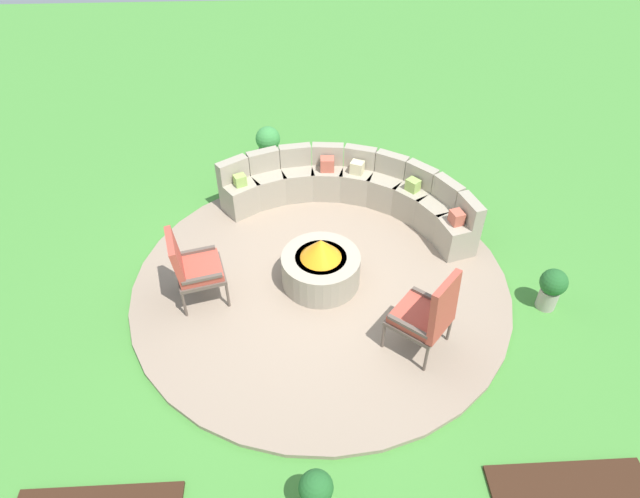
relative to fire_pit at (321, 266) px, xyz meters
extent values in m
plane|color=#478C38|center=(0.00, 0.00, -0.34)|extent=(24.00, 24.00, 0.00)
cylinder|color=gray|center=(0.00, 0.00, -0.31)|extent=(4.93, 4.93, 0.06)
cylinder|color=#9E937F|center=(0.00, 0.00, -0.06)|extent=(1.02, 1.02, 0.43)
cylinder|color=black|center=(0.00, 0.00, 0.13)|extent=(0.66, 0.66, 0.06)
cone|color=orange|center=(0.00, 0.00, 0.30)|extent=(0.53, 0.53, 0.28)
cube|color=#9E937F|center=(1.90, 0.54, -0.03)|extent=(0.56, 0.58, 0.49)
cube|color=#9E937F|center=(2.04, 0.58, 0.37)|extent=(0.29, 0.50, 0.32)
cube|color=#9E937F|center=(1.72, 0.98, -0.03)|extent=(0.63, 0.64, 0.49)
cube|color=#9E937F|center=(1.85, 1.05, 0.37)|extent=(0.38, 0.50, 0.32)
cube|color=#9E937F|center=(1.44, 1.35, -0.03)|extent=(0.66, 0.66, 0.49)
cube|color=#9E937F|center=(1.55, 1.45, 0.37)|extent=(0.44, 0.46, 0.32)
cube|color=#9E937F|center=(1.08, 1.65, -0.03)|extent=(0.65, 0.64, 0.49)
cube|color=#9E937F|center=(1.16, 1.78, 0.37)|extent=(0.49, 0.40, 0.32)
cube|color=#9E937F|center=(0.66, 1.86, -0.03)|extent=(0.60, 0.58, 0.49)
cube|color=#9E937F|center=(0.71, 2.00, 0.37)|extent=(0.50, 0.31, 0.32)
cube|color=#9E937F|center=(0.21, 1.97, -0.03)|extent=(0.52, 0.50, 0.49)
cube|color=#9E937F|center=(0.22, 2.11, 0.37)|extent=(0.49, 0.21, 0.32)
cube|color=#9E937F|center=(-0.26, 1.96, -0.03)|extent=(0.53, 0.51, 0.49)
cube|color=#9E937F|center=(-0.28, 2.10, 0.37)|extent=(0.50, 0.22, 0.32)
cube|color=#9E937F|center=(-0.71, 1.84, -0.03)|extent=(0.61, 0.59, 0.49)
cube|color=#9E937F|center=(-0.77, 1.98, 0.37)|extent=(0.50, 0.32, 0.32)
cube|color=#9E937F|center=(-1.13, 1.62, -0.03)|extent=(0.65, 0.64, 0.49)
cube|color=#9E937F|center=(-1.21, 1.74, 0.37)|extent=(0.48, 0.40, 0.32)
cube|color=#BC5B47|center=(0.20, 1.92, 0.31)|extent=(0.22, 0.19, 0.21)
cube|color=#93B756|center=(-1.10, 1.58, 0.29)|extent=(0.21, 0.20, 0.17)
cube|color=#93B756|center=(1.41, 1.32, 0.30)|extent=(0.23, 0.23, 0.18)
cube|color=#BC5B47|center=(1.85, 0.53, 0.30)|extent=(0.20, 0.22, 0.18)
cube|color=beige|center=(0.65, 1.82, 0.30)|extent=(0.24, 0.22, 0.19)
cylinder|color=brown|center=(-1.32, 0.15, -0.09)|extent=(0.04, 0.04, 0.38)
cylinder|color=brown|center=(-1.18, -0.38, -0.09)|extent=(0.04, 0.04, 0.38)
cylinder|color=brown|center=(-1.83, 0.02, -0.09)|extent=(0.04, 0.04, 0.38)
cylinder|color=brown|center=(-1.69, -0.51, -0.09)|extent=(0.04, 0.04, 0.38)
cube|color=brown|center=(-1.51, -0.18, 0.13)|extent=(0.70, 0.71, 0.05)
cube|color=#B24738|center=(-1.51, -0.18, 0.20)|extent=(0.64, 0.65, 0.09)
cube|color=#B24738|center=(-1.74, -0.24, 0.44)|extent=(0.27, 0.57, 0.60)
cube|color=brown|center=(-1.57, 0.08, 0.26)|extent=(0.48, 0.17, 0.04)
cube|color=brown|center=(-1.44, -0.43, 0.26)|extent=(0.48, 0.17, 0.04)
cylinder|color=brown|center=(0.66, -1.12, -0.09)|extent=(0.04, 0.04, 0.38)
cylinder|color=brown|center=(1.02, -0.70, -0.09)|extent=(0.04, 0.04, 0.38)
cylinder|color=brown|center=(1.08, -1.48, -0.09)|extent=(0.04, 0.04, 0.38)
cylinder|color=brown|center=(1.45, -1.06, -0.09)|extent=(0.04, 0.04, 0.38)
cube|color=brown|center=(1.05, -1.09, 0.13)|extent=(0.84, 0.84, 0.05)
cube|color=#B24738|center=(1.05, -1.09, 0.20)|extent=(0.77, 0.77, 0.09)
cube|color=#B24738|center=(1.25, -1.26, 0.50)|extent=(0.43, 0.53, 0.73)
cube|color=brown|center=(0.88, -1.29, 0.26)|extent=(0.42, 0.36, 0.04)
cube|color=brown|center=(1.23, -0.89, 0.26)|extent=(0.42, 0.36, 0.04)
sphere|color=#236028|center=(-0.20, -2.92, 0.07)|extent=(0.31, 0.31, 0.31)
cylinder|color=#A89E8E|center=(2.83, -0.54, -0.19)|extent=(0.24, 0.24, 0.29)
sphere|color=#236028|center=(2.83, -0.54, 0.09)|extent=(0.34, 0.34, 0.34)
cylinder|color=#A89E8E|center=(-0.73, 3.02, -0.19)|extent=(0.34, 0.34, 0.29)
sphere|color=#3D8E42|center=(-0.73, 3.02, 0.14)|extent=(0.41, 0.41, 0.41)
camera|label=1|loc=(-0.29, -5.15, 4.83)|focal=30.75mm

